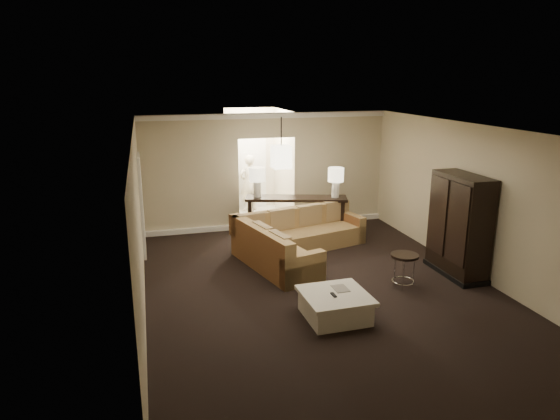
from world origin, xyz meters
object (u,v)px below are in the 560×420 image
object	(u,v)px
sectional_sofa	(295,240)
console_table	(296,212)
armoire	(459,228)
person	(249,180)
drink_table	(404,264)
coffee_table	(335,305)

from	to	relation	value
sectional_sofa	console_table	distance (m)	1.48
armoire	person	xyz separation A→B (m)	(-2.82, 5.54, -0.05)
sectional_sofa	drink_table	bearing A→B (deg)	-70.09
coffee_table	console_table	distance (m)	4.26
drink_table	person	size ratio (longest dim) A/B	0.35
drink_table	console_table	bearing A→B (deg)	105.41
coffee_table	armoire	distance (m)	3.12
console_table	armoire	bearing A→B (deg)	-38.31
sectional_sofa	person	world-z (taller)	person
console_table	drink_table	distance (m)	3.55
console_table	sectional_sofa	bearing A→B (deg)	-91.35
armoire	person	world-z (taller)	armoire
sectional_sofa	coffee_table	size ratio (longest dim) A/B	2.98
console_table	armoire	distance (m)	3.85
sectional_sofa	armoire	world-z (taller)	armoire
armoire	drink_table	world-z (taller)	armoire
sectional_sofa	person	distance (m)	3.83
console_table	armoire	xyz separation A→B (m)	(2.19, -3.14, 0.38)
drink_table	sectional_sofa	bearing A→B (deg)	124.58
console_table	person	world-z (taller)	person
sectional_sofa	drink_table	world-z (taller)	sectional_sofa
coffee_table	person	bearing A→B (deg)	89.73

